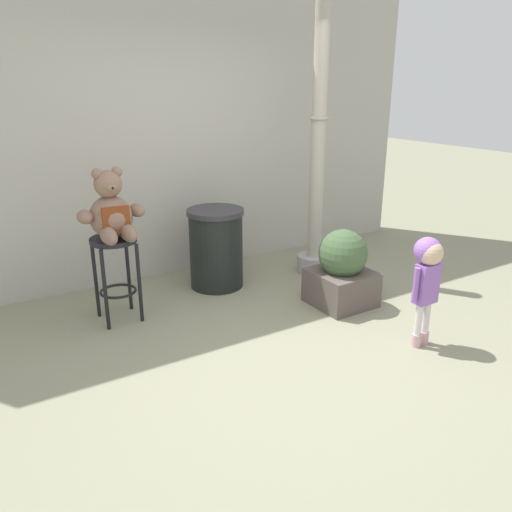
% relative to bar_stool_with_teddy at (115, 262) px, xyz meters
% --- Properties ---
extents(ground_plane, '(24.00, 24.00, 0.00)m').
position_rel_bar_stool_with_teddy_xyz_m(ground_plane, '(0.88, -1.29, -0.53)').
color(ground_plane, gray).
extents(building_wall, '(6.07, 0.30, 3.65)m').
position_rel_bar_stool_with_teddy_xyz_m(building_wall, '(0.88, 0.98, 1.30)').
color(building_wall, '#B1ACA0').
rests_on(building_wall, ground_plane).
extents(bar_stool_with_teddy, '(0.39, 0.39, 0.74)m').
position_rel_bar_stool_with_teddy_xyz_m(bar_stool_with_teddy, '(0.00, 0.00, 0.00)').
color(bar_stool_with_teddy, black).
rests_on(bar_stool_with_teddy, ground_plane).
extents(teddy_bear, '(0.55, 0.49, 0.58)m').
position_rel_bar_stool_with_teddy_xyz_m(teddy_bear, '(-0.00, -0.03, 0.43)').
color(teddy_bear, '#836351').
rests_on(teddy_bear, bar_stool_with_teddy).
extents(child_walking, '(0.28, 0.22, 0.88)m').
position_rel_bar_stool_with_teddy_xyz_m(child_walking, '(1.86, -1.68, 0.11)').
color(child_walking, '#D3A0AB').
rests_on(child_walking, ground_plane).
extents(trash_bin, '(0.56, 0.56, 0.79)m').
position_rel_bar_stool_with_teddy_xyz_m(trash_bin, '(1.07, 0.24, -0.13)').
color(trash_bin, black).
rests_on(trash_bin, ground_plane).
extents(lamppost, '(0.35, 0.35, 2.79)m').
position_rel_bar_stool_with_teddy_xyz_m(lamppost, '(2.15, 0.05, 0.57)').
color(lamppost, '#A69EA4').
rests_on(lamppost, ground_plane).
extents(planter_with_shrub, '(0.52, 0.52, 0.71)m').
position_rel_bar_stool_with_teddy_xyz_m(planter_with_shrub, '(1.84, -0.76, -0.20)').
color(planter_with_shrub, '#594D47').
rests_on(planter_with_shrub, ground_plane).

